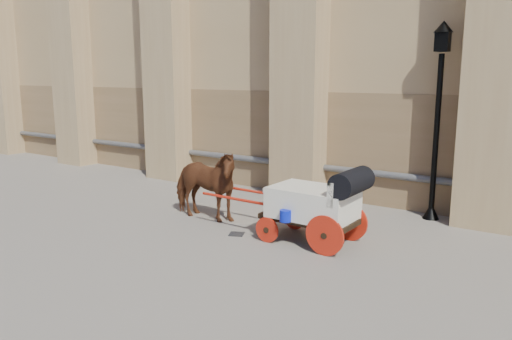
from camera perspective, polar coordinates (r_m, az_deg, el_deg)
The scene contains 5 objects.
ground at distance 10.98m, azimuth 0.04°, elevation -7.63°, with size 90.00×90.00×0.00m, color #6F675D.
horse at distance 12.08m, azimuth -5.98°, elevation -1.66°, with size 0.94×2.07×1.75m, color brown.
carriage at distance 10.40m, azimuth 7.10°, elevation -3.65°, with size 3.80×1.35×1.65m.
street_lamp at distance 12.59m, azimuth 20.04°, elevation 5.78°, with size 0.44×0.44×4.69m.
drain_grate_near at distance 11.13m, azimuth -2.24°, elevation -7.33°, with size 0.32×0.32×0.01m, color black.
Camera 1 is at (5.83, -8.62, 3.49)m, focal length 35.00 mm.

